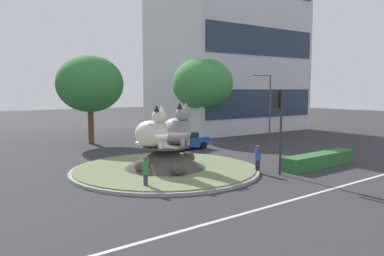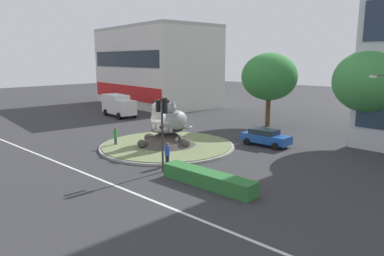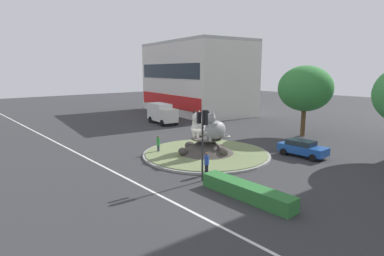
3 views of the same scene
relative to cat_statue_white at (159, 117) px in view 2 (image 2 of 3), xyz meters
The scene contains 14 objects.
ground_plane 2.75m from the cat_statue_white, ahead, with size 160.00×160.00×0.00m, color #333335.
lane_centreline 9.31m from the cat_statue_white, 84.03° to the right, with size 112.00×0.20×0.01m, color silver.
roundabout_island 2.23m from the cat_statue_white, ahead, with size 11.85×11.85×1.64m.
cat_statue_white is the anchor object (origin of this frame).
cat_statue_grey 1.93m from the cat_statue_white, ahead, with size 1.66×2.72×2.73m.
traffic_light_mast 7.73m from the cat_statue_white, 40.28° to the right, with size 0.77×0.48×5.11m.
shophouse_block 30.07m from the cat_statue_white, 139.13° to the left, with size 23.22×14.75×12.86m.
clipped_hedge_strip 11.37m from the cat_statue_white, 27.02° to the right, with size 6.62×1.20×0.90m, color #2D7033.
broadleaf_tree_behind_island 18.68m from the cat_statue_white, 41.16° to the left, with size 6.53×6.53×8.55m.
second_tree_near_tower 15.24m from the cat_statue_white, 81.30° to the left, with size 6.29×6.29×8.38m.
pedestrian_blue_shirt 6.68m from the cat_statue_white, 37.29° to the right, with size 0.36×0.36×1.77m.
pedestrian_green_shirt 4.23m from the cat_statue_white, 127.61° to the right, with size 0.31×0.31×1.76m.
sedan_on_far_lane 9.69m from the cat_statue_white, 42.03° to the left, with size 4.35×2.10×1.50m.
delivery_box_truck 17.96m from the cat_statue_white, 155.99° to the left, with size 6.31×3.24×2.91m.
Camera 2 is at (22.39, -20.98, 7.65)m, focal length 33.22 mm.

